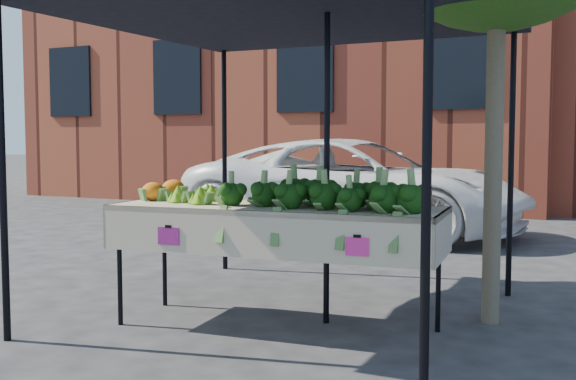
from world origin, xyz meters
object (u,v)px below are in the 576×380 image
Objects in this scene: canopy at (289,140)px; street_tree at (496,67)px; vehicle at (356,62)px; table at (276,267)px.

street_tree reaches higher than canopy.
vehicle is at bearing 122.13° from street_tree.
street_tree is (2.62, -4.16, -0.58)m from vehicle.
table is 1.00m from canopy.
canopy is 0.64× the size of vehicle.
street_tree reaches higher than table.
table is 5.53m from vehicle.
vehicle reaches higher than street_tree.
vehicle is (-1.23, 5.00, 2.03)m from table.
table is 2.17m from street_tree.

